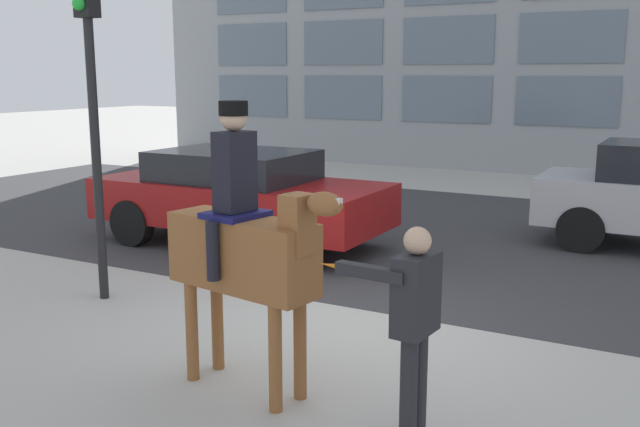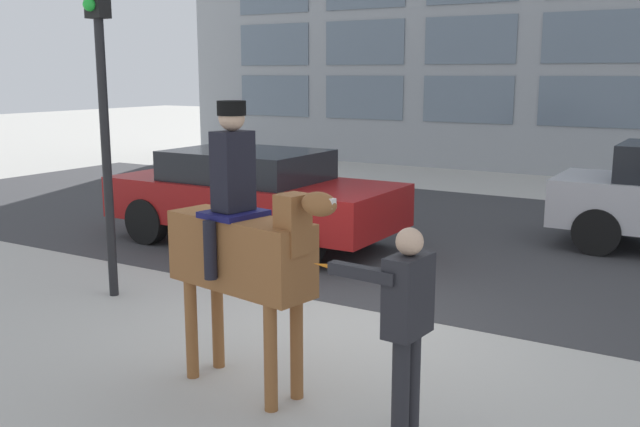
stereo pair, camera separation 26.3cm
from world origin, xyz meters
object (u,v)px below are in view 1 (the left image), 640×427
object	(u,v)px
pedestrian_bystander	(413,318)
street_car_near_lane	(239,194)
traffic_light	(90,73)
mounted_horse_lead	(245,246)

from	to	relation	value
pedestrian_bystander	street_car_near_lane	bearing A→B (deg)	-38.70
street_car_near_lane	traffic_light	xyz separation A→B (m)	(0.17, -3.14, 1.90)
street_car_near_lane	traffic_light	bearing A→B (deg)	-86.93
pedestrian_bystander	traffic_light	xyz separation A→B (m)	(-4.56, 1.43, 1.74)
mounted_horse_lead	street_car_near_lane	distance (m)	5.45
mounted_horse_lead	pedestrian_bystander	xyz separation A→B (m)	(1.56, -0.15, -0.32)
mounted_horse_lead	pedestrian_bystander	bearing A→B (deg)	4.34
street_car_near_lane	traffic_light	size ratio (longest dim) A/B	1.16
mounted_horse_lead	street_car_near_lane	size ratio (longest dim) A/B	0.53
pedestrian_bystander	mounted_horse_lead	bearing A→B (deg)	-0.25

